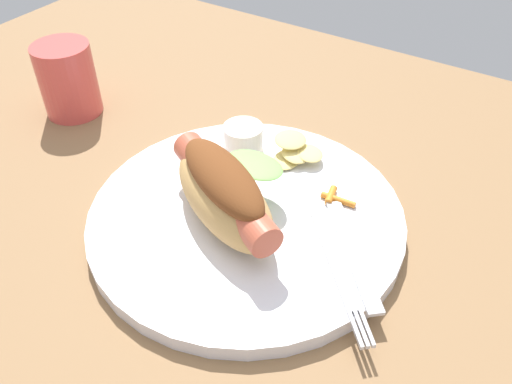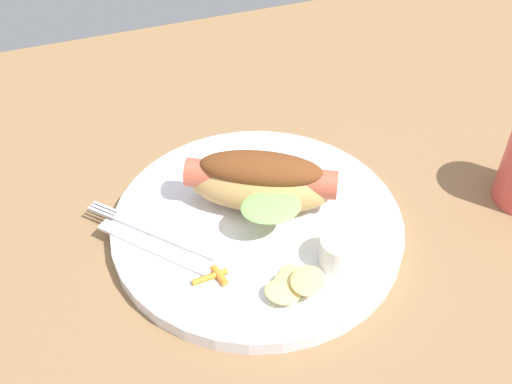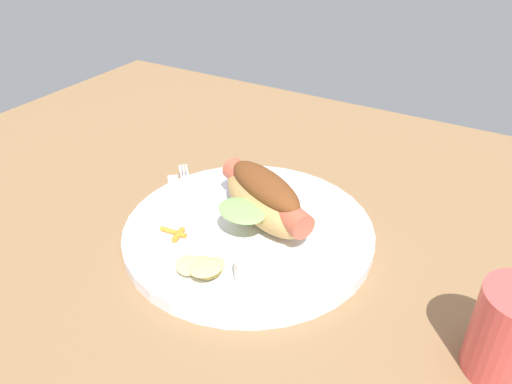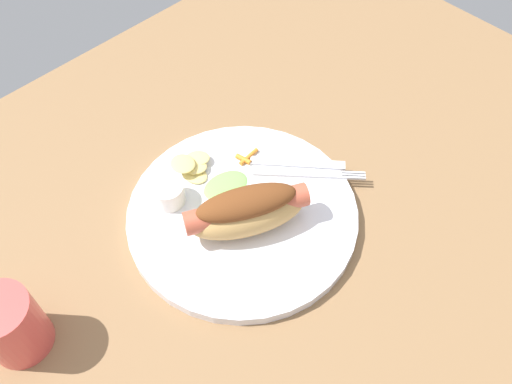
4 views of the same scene
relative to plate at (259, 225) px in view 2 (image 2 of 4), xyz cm
name	(u,v)px [view 2 (image 2 of 4)]	position (x,y,z in cm)	size (l,w,h in cm)	color
ground_plane	(251,223)	(-0.20, 2.00, -1.70)	(120.00, 90.00, 1.80)	olive
plate	(259,225)	(0.00, 0.00, 0.00)	(30.20, 30.20, 1.60)	white
hot_dog	(262,183)	(0.87, 1.62, 4.21)	(15.91, 12.71, 6.55)	tan
sauce_ramekin	(342,251)	(5.47, -8.02, 2.33)	(4.31, 4.31, 3.06)	white
fork	(154,231)	(-10.66, 1.77, 1.00)	(11.28, 12.11, 0.40)	silver
knife	(154,247)	(-11.13, -0.38, 0.98)	(13.20, 1.40, 0.36)	silver
chips_pile	(297,283)	(0.13, -9.77, 1.73)	(6.75, 5.88, 2.10)	#E6D077
carrot_garnish	(214,276)	(-6.63, -5.97, 1.13)	(3.52, 2.42, 0.71)	orange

